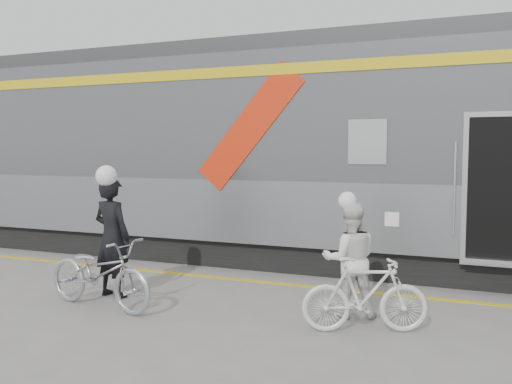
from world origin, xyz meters
The scene contains 9 objects.
ground centered at (0.00, 0.00, 0.00)m, with size 90.00×90.00×0.00m, color slate.
train centered at (1.39, 4.19, 2.05)m, with size 24.00×3.17×4.10m.
safety_strip centered at (0.00, 2.15, 0.00)m, with size 24.00×0.12×0.01m, color gold.
man centered at (-1.68, 0.55, 0.87)m, with size 0.63×0.42×1.74m, color black.
bicycle_left centered at (-1.48, 0.00, 0.48)m, with size 0.64×1.82×0.96m, color #AAACB2.
woman centered at (1.71, 0.92, 0.73)m, with size 0.71×0.55×1.47m, color white.
bicycle_right centered at (2.01, 0.37, 0.44)m, with size 0.42×1.48×0.89m, color silver.
helmet_man centered at (-1.68, 0.55, 1.89)m, with size 0.30×0.30×0.30m, color white.
helmet_woman centered at (1.71, 0.92, 1.58)m, with size 0.23×0.23×0.23m, color white.
Camera 1 is at (3.15, -5.84, 2.13)m, focal length 38.00 mm.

